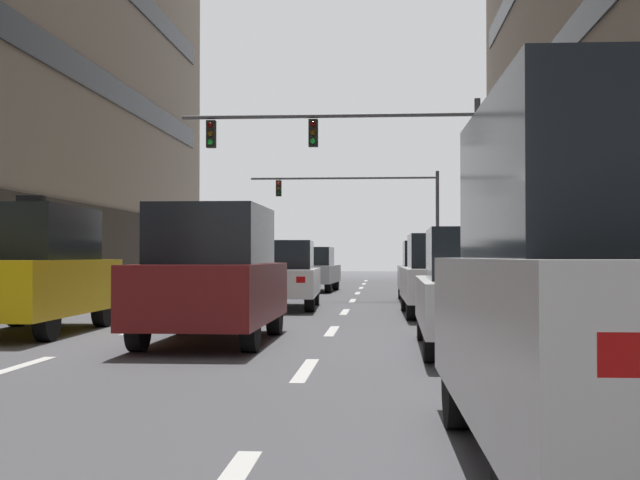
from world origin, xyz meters
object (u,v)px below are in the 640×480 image
(taxi_driving_4, at_px, (208,270))
(car_parked_2, at_px, (449,276))
(taxi_driving_3, at_px, (235,269))
(car_parked_0, at_px, (628,289))
(taxi_driving_0, at_px, (31,270))
(traffic_signal_1, at_px, (375,201))
(traffic_signal_0, at_px, (369,154))
(car_parked_1, at_px, (488,291))
(car_driving_1, at_px, (213,275))
(car_driving_2, at_px, (279,275))
(street_tree_0, at_px, (524,209))
(car_parked_3, at_px, (433,272))
(car_driving_5, at_px, (311,270))

(taxi_driving_4, distance_m, car_parked_2, 12.40)
(taxi_driving_3, distance_m, car_parked_0, 30.01)
(taxi_driving_0, distance_m, traffic_signal_1, 31.65)
(car_parked_0, height_order, traffic_signal_0, traffic_signal_0)
(taxi_driving_0, xyz_separation_m, car_parked_1, (7.25, -2.15, -0.24))
(car_driving_1, relative_size, taxi_driving_4, 0.95)
(traffic_signal_1, bearing_deg, car_driving_2, -95.01)
(traffic_signal_0, bearing_deg, car_parked_2, -76.20)
(taxi_driving_0, height_order, street_tree_0, street_tree_0)
(traffic_signal_1, bearing_deg, taxi_driving_4, -108.59)
(car_driving_2, xyz_separation_m, traffic_signal_0, (2.10, 5.20, 3.57))
(traffic_signal_0, bearing_deg, car_parked_3, -44.33)
(car_parked_0, relative_size, traffic_signal_1, 0.46)
(taxi_driving_4, bearing_deg, traffic_signal_1, 71.41)
(taxi_driving_3, bearing_deg, car_parked_2, -64.79)
(car_parked_2, bearing_deg, taxi_driving_0, -147.04)
(taxi_driving_0, relative_size, car_parked_3, 0.96)
(taxi_driving_4, bearing_deg, car_parked_1, -66.58)
(street_tree_0, bearing_deg, car_parked_2, -113.72)
(car_parked_0, height_order, car_parked_3, car_parked_0)
(taxi_driving_0, bearing_deg, car_driving_2, 64.51)
(car_driving_2, xyz_separation_m, car_driving_5, (-0.10, 10.30, -0.02))
(car_parked_0, bearing_deg, car_driving_1, 117.68)
(car_driving_2, height_order, traffic_signal_1, traffic_signal_1)
(car_parked_3, relative_size, street_tree_0, 0.94)
(taxi_driving_3, bearing_deg, car_driving_1, -80.95)
(car_driving_1, bearing_deg, car_driving_5, 90.30)
(taxi_driving_3, height_order, car_parked_1, taxi_driving_3)
(car_parked_2, bearing_deg, traffic_signal_1, 93.96)
(taxi_driving_3, bearing_deg, car_driving_5, -42.88)
(car_driving_5, height_order, traffic_signal_0, traffic_signal_0)
(taxi_driving_3, xyz_separation_m, taxi_driving_4, (0.06, -5.64, 0.04))
(car_driving_5, xyz_separation_m, traffic_signal_1, (2.21, 13.77, 3.38))
(car_driving_1, relative_size, car_parked_1, 0.95)
(car_parked_1, distance_m, car_parked_3, 12.52)
(car_parked_1, bearing_deg, taxi_driving_0, 163.46)
(taxi_driving_4, xyz_separation_m, street_tree_0, (9.87, -4.19, 1.80))
(taxi_driving_0, bearing_deg, taxi_driving_4, 90.24)
(car_driving_2, bearing_deg, taxi_driving_3, 104.39)
(car_driving_2, relative_size, car_parked_2, 0.96)
(car_parked_0, distance_m, traffic_signal_1, 39.92)
(taxi_driving_0, height_order, car_driving_2, taxi_driving_0)
(car_parked_2, bearing_deg, car_driving_5, 107.79)
(car_parked_1, bearing_deg, car_parked_2, 89.99)
(taxi_driving_4, xyz_separation_m, car_parked_0, (7.31, -23.45, 0.28))
(car_parked_3, relative_size, traffic_signal_1, 0.46)
(car_driving_2, bearing_deg, traffic_signal_1, 84.99)
(car_parked_0, xyz_separation_m, traffic_signal_0, (-1.83, 20.89, 3.30))
(taxi_driving_3, height_order, traffic_signal_0, traffic_signal_0)
(taxi_driving_0, relative_size, traffic_signal_0, 0.48)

